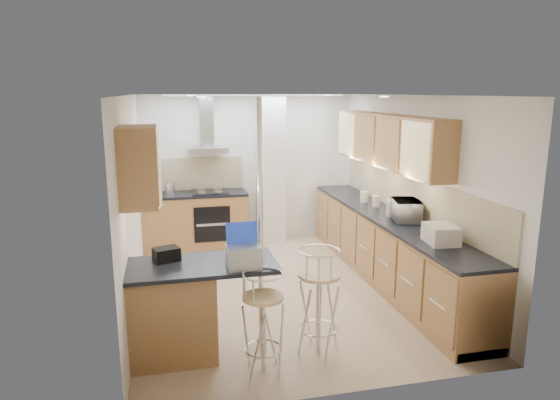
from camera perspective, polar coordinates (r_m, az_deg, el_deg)
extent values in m
plane|color=tan|center=(6.68, -0.03, -10.09)|extent=(4.80, 4.80, 0.00)
cube|color=white|center=(8.63, -3.66, 3.65)|extent=(3.60, 0.04, 2.50)
cube|color=white|center=(4.09, 7.67, -6.27)|extent=(3.60, 0.04, 2.50)
cube|color=white|center=(6.17, -16.55, -0.33)|extent=(0.04, 4.80, 2.50)
cube|color=white|center=(6.93, 14.61, 1.14)|extent=(0.04, 4.80, 2.50)
cube|color=white|center=(6.18, -0.04, 11.89)|extent=(3.60, 4.80, 0.02)
cube|color=#A06A40|center=(7.13, 12.18, 6.68)|extent=(0.34, 3.00, 0.72)
cube|color=#A06A40|center=(4.72, -15.83, 3.74)|extent=(0.34, 0.62, 0.72)
cube|color=beige|center=(6.94, 14.47, 0.57)|extent=(0.03, 4.40, 0.56)
cube|color=beige|center=(8.52, -9.95, 2.90)|extent=(1.70, 0.03, 0.56)
cube|color=white|center=(8.50, -1.10, 3.54)|extent=(0.45, 0.40, 2.50)
cube|color=#B4B6B9|center=(8.25, -8.23, 5.74)|extent=(0.62, 0.48, 0.08)
cube|color=#B4B6B9|center=(8.35, -8.41, 8.85)|extent=(0.22, 0.20, 0.88)
cylinder|color=white|center=(4.82, -2.26, -3.27)|extent=(0.05, 0.05, 2.50)
cube|color=black|center=(8.11, -7.75, -2.78)|extent=(0.58, 0.02, 0.58)
cube|color=black|center=(8.30, -8.05, 0.94)|extent=(0.58, 0.50, 0.02)
cube|color=tan|center=(7.94, -3.05, 11.86)|extent=(2.80, 0.35, 0.02)
cube|color=#A06A40|center=(7.00, 12.07, -5.47)|extent=(0.60, 4.40, 0.88)
cube|color=black|center=(6.88, 12.24, -1.82)|extent=(0.63, 4.40, 0.04)
cube|color=#A06A40|center=(8.39, -9.65, -2.39)|extent=(1.70, 0.60, 0.88)
cube|color=black|center=(8.29, -9.77, 0.68)|extent=(1.70, 0.63, 0.04)
cube|color=#A06A40|center=(5.03, -9.02, -12.47)|extent=(1.35, 0.62, 0.90)
cube|color=black|center=(4.85, -9.20, -7.42)|extent=(1.47, 0.72, 0.04)
imported|color=white|center=(6.59, 14.24, -1.16)|extent=(0.44, 0.55, 0.27)
cube|color=#9A9EA2|center=(4.66, -4.17, -6.50)|extent=(0.31, 0.24, 0.21)
cube|color=black|center=(4.97, -12.85, -6.06)|extent=(0.28, 0.24, 0.13)
cylinder|color=beige|center=(7.56, 9.59, 0.36)|extent=(0.16, 0.16, 0.16)
cylinder|color=beige|center=(7.31, 10.92, -0.12)|extent=(0.13, 0.13, 0.16)
cylinder|color=beige|center=(6.79, 12.63, -0.91)|extent=(0.18, 0.18, 0.22)
cylinder|color=white|center=(6.55, 14.67, -1.90)|extent=(0.13, 0.13, 0.12)
cube|color=beige|center=(5.72, 17.92, -3.74)|extent=(0.34, 0.42, 0.20)
cylinder|color=#B4B6B9|center=(8.25, -12.48, 1.37)|extent=(0.16, 0.16, 0.20)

